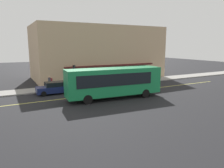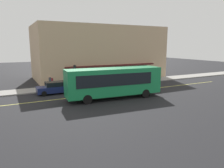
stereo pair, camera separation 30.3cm
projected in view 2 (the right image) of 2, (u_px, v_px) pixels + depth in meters
name	position (u px, v px, depth m)	size (l,w,h in m)	color
ground	(119.00, 92.00, 27.27)	(120.00, 120.00, 0.00)	black
sidewalk	(101.00, 84.00, 32.36)	(80.00, 3.17, 0.15)	gray
lane_centre_stripe	(119.00, 92.00, 27.27)	(36.00, 0.16, 0.01)	#D8D14C
storefront_building	(99.00, 53.00, 39.28)	(22.90, 12.22, 9.39)	tan
bus	(114.00, 81.00, 23.84)	(11.28, 3.31, 3.50)	#197F47
traffic_light	(75.00, 71.00, 28.95)	(0.30, 0.52, 3.20)	#2D2D33
car_navy	(55.00, 88.00, 26.44)	(4.30, 1.87, 1.52)	navy
car_teal	(125.00, 82.00, 31.01)	(4.35, 1.96, 1.52)	#14666B
pedestrian_mid_block	(50.00, 81.00, 28.43)	(0.34, 0.34, 1.83)	black
pedestrian_waiting	(52.00, 81.00, 29.39)	(0.34, 0.34, 1.55)	black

